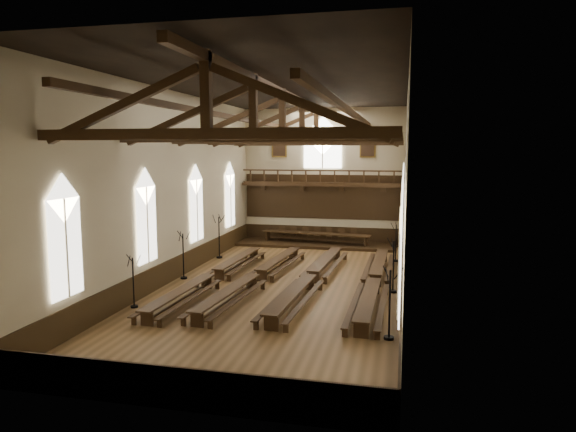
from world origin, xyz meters
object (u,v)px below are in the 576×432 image
high_table (315,234)px  refectory_row_a (213,275)px  refectory_row_c (312,276)px  candelabrum_right_near (389,317)px  candelabrum_right_far (396,250)px  candelabrum_right_mid (393,276)px  candelabrum_left_near (134,292)px  dais (315,244)px  refectory_row_b (257,275)px  candelabrum_left_mid (184,264)px  candelabrum_left_far (219,245)px  refectory_row_d (375,280)px

high_table → refectory_row_a: bearing=-105.5°
refectory_row_c → candelabrum_right_near: size_ratio=5.17×
refectory_row_a → candelabrum_right_far: 11.96m
candelabrum_right_mid → candelabrum_left_near: bearing=-155.7°
refectory_row_a → dais: (3.31, 11.93, -0.40)m
refectory_row_b → candelabrum_right_mid: 6.86m
refectory_row_a → refectory_row_c: (5.04, 0.72, 0.03)m
candelabrum_left_near → candelabrum_left_mid: 5.26m
dais → high_table: (-0.00, 0.00, 0.74)m
refectory_row_c → candelabrum_right_near: bearing=-58.5°
candelabrum_left_near → candelabrum_left_far: candelabrum_left_far is taller
candelabrum_right_far → refectory_row_a: bearing=-139.7°
refectory_row_a → candelabrum_right_mid: (9.11, 0.51, 0.32)m
refectory_row_a → refectory_row_d: size_ratio=0.98×
refectory_row_c → high_table: 11.35m
refectory_row_c → candelabrum_right_mid: candelabrum_right_mid is taller
refectory_row_b → candelabrum_left_near: candelabrum_left_near is taller
candelabrum_right_mid → candelabrum_right_near: bearing=-90.0°
high_table → candelabrum_right_far: candelabrum_right_far is taller
refectory_row_d → candelabrum_left_near: size_ratio=5.95×
refectory_row_c → high_table: bearing=98.8°
candelabrum_left_near → high_table: bearing=72.1°
refectory_row_b → candelabrum_left_far: bearing=125.7°
dais → candelabrum_left_far: size_ratio=4.02×
refectory_row_a → candelabrum_left_near: 4.93m
candelabrum_left_far → candelabrum_right_near: bearing=-47.7°
refectory_row_b → candelabrum_left_mid: 4.27m
refectory_row_d → candelabrum_left_mid: bearing=179.6°
candelabrum_right_near → candelabrum_right_mid: 6.45m
refectory_row_b → candelabrum_left_far: (-4.24, 5.90, 0.35)m
refectory_row_a → candelabrum_left_mid: bearing=159.1°
refectory_row_a → candelabrum_right_mid: candelabrum_right_mid is taller
candelabrum_right_far → candelabrum_left_mid: bearing=-147.8°
candelabrum_left_far → candelabrum_right_near: candelabrum_left_far is taller
candelabrum_right_far → candelabrum_right_mid: bearing=-90.0°
refectory_row_b → dais: refectory_row_b is taller
dais → refectory_row_c: bearing=-81.2°
candelabrum_left_near → candelabrum_left_far: size_ratio=0.84×
candelabrum_left_mid → candelabrum_right_far: (11.10, 6.98, -0.05)m
refectory_row_a → candelabrum_right_near: bearing=-33.1°
candelabrum_right_mid → refectory_row_c: bearing=177.1°
high_table → candelabrum_left_mid: (-5.30, -11.17, -0.04)m
high_table → candelabrum_right_mid: candelabrum_right_mid is taller
candelabrum_left_near → candelabrum_right_mid: candelabrum_right_mid is taller
candelabrum_right_far → refectory_row_c: bearing=-120.1°
dais → candelabrum_left_near: size_ratio=4.80×
refectory_row_d → candelabrum_left_far: size_ratio=4.99×
refectory_row_c → candelabrum_left_mid: 7.03m
refectory_row_a → candelabrum_right_mid: 9.13m
candelabrum_left_near → candelabrum_left_far: (0.00, 10.77, 0.14)m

